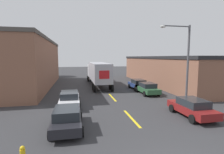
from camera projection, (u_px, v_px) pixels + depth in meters
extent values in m
cube|color=yellow|center=(131.00, 118.00, 13.35)|extent=(0.20, 3.88, 0.01)
cube|color=yellow|center=(112.00, 97.00, 20.25)|extent=(0.20, 3.88, 0.01)
cube|color=brown|center=(18.00, 65.00, 26.61)|extent=(9.71, 22.75, 6.96)
cube|color=#4C4742|center=(17.00, 40.00, 26.20)|extent=(9.91, 22.95, 0.40)
cube|color=brown|center=(179.00, 71.00, 30.67)|extent=(11.78, 24.80, 4.40)
cube|color=#232326|center=(180.00, 57.00, 30.40)|extent=(11.98, 25.00, 0.40)
cube|color=silver|center=(94.00, 72.00, 34.31)|extent=(2.31, 2.93, 2.68)
cube|color=#A8A8B2|center=(99.00, 71.00, 27.46)|extent=(2.44, 10.44, 2.68)
cube|color=red|center=(104.00, 75.00, 22.37)|extent=(1.33, 0.03, 1.07)
cylinder|color=black|center=(100.00, 78.00, 35.06)|extent=(0.28, 0.96, 0.96)
cylinder|color=black|center=(88.00, 78.00, 34.56)|extent=(0.28, 0.96, 0.96)
cylinder|color=black|center=(101.00, 79.00, 33.93)|extent=(0.28, 0.96, 0.96)
cylinder|color=black|center=(88.00, 79.00, 33.43)|extent=(0.28, 0.96, 0.96)
cylinder|color=black|center=(110.00, 86.00, 24.99)|extent=(0.28, 0.96, 0.96)
cylinder|color=black|center=(93.00, 87.00, 24.50)|extent=(0.28, 0.96, 0.96)
cylinder|color=black|center=(112.00, 88.00, 23.63)|extent=(0.28, 0.96, 0.96)
cylinder|color=black|center=(94.00, 89.00, 23.13)|extent=(0.28, 0.96, 0.96)
cube|color=#2D5B38|center=(147.00, 89.00, 22.09)|extent=(1.77, 4.30, 0.56)
cube|color=#23282D|center=(148.00, 85.00, 21.90)|extent=(1.56, 2.23, 0.56)
cylinder|color=black|center=(149.00, 89.00, 23.60)|extent=(0.22, 0.65, 0.65)
cylinder|color=black|center=(137.00, 90.00, 23.24)|extent=(0.22, 0.65, 0.65)
cylinder|color=black|center=(158.00, 93.00, 21.01)|extent=(0.22, 0.65, 0.65)
cylinder|color=black|center=(145.00, 94.00, 20.65)|extent=(0.22, 0.65, 0.65)
cube|color=navy|center=(138.00, 85.00, 25.30)|extent=(1.77, 4.30, 0.56)
cube|color=#23282D|center=(138.00, 81.00, 25.11)|extent=(1.56, 2.23, 0.56)
cylinder|color=black|center=(140.00, 85.00, 26.80)|extent=(0.22, 0.65, 0.65)
cylinder|color=black|center=(129.00, 86.00, 26.44)|extent=(0.22, 0.65, 0.65)
cylinder|color=black|center=(147.00, 88.00, 24.22)|extent=(0.22, 0.65, 0.65)
cylinder|color=black|center=(135.00, 89.00, 23.85)|extent=(0.22, 0.65, 0.65)
cube|color=maroon|center=(191.00, 109.00, 13.67)|extent=(1.77, 4.30, 0.56)
cube|color=#23282D|center=(193.00, 102.00, 13.48)|extent=(1.56, 2.23, 0.56)
cylinder|color=black|center=(190.00, 107.00, 15.18)|extent=(0.22, 0.65, 0.65)
cylinder|color=black|center=(172.00, 108.00, 14.82)|extent=(0.22, 0.65, 0.65)
cylinder|color=black|center=(214.00, 117.00, 12.59)|extent=(0.22, 0.65, 0.65)
cylinder|color=black|center=(192.00, 119.00, 12.23)|extent=(0.22, 0.65, 0.65)
cube|color=black|center=(67.00, 120.00, 11.26)|extent=(1.77, 4.30, 0.56)
cube|color=#23282D|center=(67.00, 112.00, 11.07)|extent=(1.56, 2.23, 0.56)
cylinder|color=black|center=(80.00, 117.00, 12.77)|extent=(0.22, 0.65, 0.65)
cylinder|color=black|center=(55.00, 118.00, 12.41)|extent=(0.22, 0.65, 0.65)
cylinder|color=black|center=(82.00, 132.00, 10.18)|extent=(0.22, 0.65, 0.65)
cylinder|color=black|center=(50.00, 134.00, 9.82)|extent=(0.22, 0.65, 0.65)
cube|color=silver|center=(70.00, 100.00, 16.41)|extent=(1.77, 4.30, 0.56)
cube|color=#23282D|center=(69.00, 95.00, 16.22)|extent=(1.56, 2.23, 0.56)
cylinder|color=black|center=(79.00, 99.00, 17.92)|extent=(0.22, 0.65, 0.65)
cylinder|color=black|center=(61.00, 100.00, 17.55)|extent=(0.22, 0.65, 0.65)
cylinder|color=black|center=(80.00, 107.00, 15.33)|extent=(0.22, 0.65, 0.65)
cylinder|color=black|center=(59.00, 108.00, 14.96)|extent=(0.22, 0.65, 0.65)
cylinder|color=#4C4C51|center=(188.00, 65.00, 17.05)|extent=(0.20, 0.20, 7.69)
cylinder|color=#4C4C51|center=(177.00, 26.00, 16.35)|extent=(2.77, 0.11, 0.11)
ellipsoid|color=silver|center=(163.00, 27.00, 16.08)|extent=(0.56, 0.32, 0.22)
sphere|color=gold|center=(22.00, 148.00, 7.36)|extent=(0.20, 0.20, 0.20)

